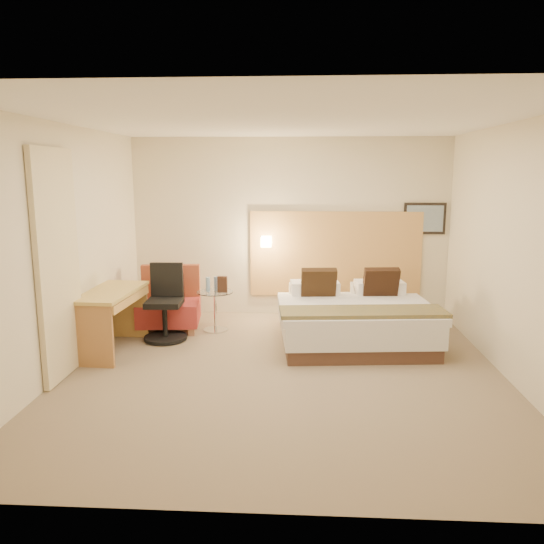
# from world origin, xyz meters

# --- Properties ---
(floor) EXTENTS (4.80, 5.00, 0.02)m
(floor) POSITION_xyz_m (0.00, 0.00, -0.01)
(floor) COLOR #7E6C54
(floor) RESTS_ON ground
(ceiling) EXTENTS (4.80, 5.00, 0.02)m
(ceiling) POSITION_xyz_m (0.00, 0.00, 2.71)
(ceiling) COLOR white
(ceiling) RESTS_ON floor
(wall_back) EXTENTS (4.80, 0.02, 2.70)m
(wall_back) POSITION_xyz_m (0.00, 2.51, 1.35)
(wall_back) COLOR beige
(wall_back) RESTS_ON floor
(wall_front) EXTENTS (4.80, 0.02, 2.70)m
(wall_front) POSITION_xyz_m (0.00, -2.51, 1.35)
(wall_front) COLOR beige
(wall_front) RESTS_ON floor
(wall_left) EXTENTS (0.02, 5.00, 2.70)m
(wall_left) POSITION_xyz_m (-2.41, 0.00, 1.35)
(wall_left) COLOR beige
(wall_left) RESTS_ON floor
(wall_right) EXTENTS (0.02, 5.00, 2.70)m
(wall_right) POSITION_xyz_m (2.41, 0.00, 1.35)
(wall_right) COLOR beige
(wall_right) RESTS_ON floor
(headboard_panel) EXTENTS (2.60, 0.04, 1.30)m
(headboard_panel) POSITION_xyz_m (0.70, 2.47, 0.95)
(headboard_panel) COLOR tan
(headboard_panel) RESTS_ON wall_back
(art_frame) EXTENTS (0.62, 0.03, 0.47)m
(art_frame) POSITION_xyz_m (2.02, 2.48, 1.50)
(art_frame) COLOR black
(art_frame) RESTS_ON wall_back
(art_canvas) EXTENTS (0.54, 0.01, 0.39)m
(art_canvas) POSITION_xyz_m (2.02, 2.46, 1.50)
(art_canvas) COLOR #748BA0
(art_canvas) RESTS_ON wall_back
(lamp_arm) EXTENTS (0.02, 0.12, 0.02)m
(lamp_arm) POSITION_xyz_m (-0.35, 2.42, 1.15)
(lamp_arm) COLOR white
(lamp_arm) RESTS_ON wall_back
(lamp_shade) EXTENTS (0.15, 0.15, 0.15)m
(lamp_shade) POSITION_xyz_m (-0.35, 2.36, 1.15)
(lamp_shade) COLOR #F4E3BE
(lamp_shade) RESTS_ON wall_back
(curtain) EXTENTS (0.06, 0.90, 2.42)m
(curtain) POSITION_xyz_m (-2.36, -0.25, 1.22)
(curtain) COLOR beige
(curtain) RESTS_ON wall_left
(bottle_a) EXTENTS (0.06, 0.06, 0.20)m
(bottle_a) POSITION_xyz_m (-1.10, 1.52, 0.66)
(bottle_a) COLOR #92BCE2
(bottle_a) RESTS_ON side_table
(bottle_b) EXTENTS (0.06, 0.06, 0.20)m
(bottle_b) POSITION_xyz_m (-1.00, 1.57, 0.66)
(bottle_b) COLOR #7A95BD
(bottle_b) RESTS_ON side_table
(menu_folder) EXTENTS (0.13, 0.06, 0.22)m
(menu_folder) POSITION_xyz_m (-0.90, 1.48, 0.67)
(menu_folder) COLOR #3D2319
(menu_folder) RESTS_ON side_table
(bed) EXTENTS (2.07, 2.03, 0.94)m
(bed) POSITION_xyz_m (0.86, 1.15, 0.30)
(bed) COLOR #472E23
(bed) RESTS_ON floor
(lounge_chair) EXTENTS (0.91, 0.81, 0.87)m
(lounge_chair) POSITION_xyz_m (-1.67, 1.58, 0.35)
(lounge_chair) COLOR #9F6D4B
(lounge_chair) RESTS_ON floor
(side_table) EXTENTS (0.54, 0.54, 0.56)m
(side_table) POSITION_xyz_m (-1.01, 1.51, 0.31)
(side_table) COLOR silver
(side_table) RESTS_ON floor
(desk) EXTENTS (0.62, 1.25, 0.77)m
(desk) POSITION_xyz_m (-2.11, 0.59, 0.60)
(desk) COLOR tan
(desk) RESTS_ON floor
(desk_chair) EXTENTS (0.58, 0.58, 0.99)m
(desk_chair) POSITION_xyz_m (-1.60, 1.10, 0.41)
(desk_chair) COLOR black
(desk_chair) RESTS_ON floor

